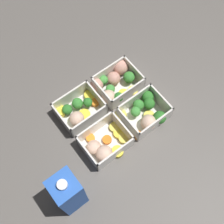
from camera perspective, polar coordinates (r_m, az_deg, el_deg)
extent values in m
plane|color=#56514C|center=(0.97, 0.00, -0.53)|extent=(4.00, 4.00, 0.00)
cube|color=silver|center=(1.01, 1.10, 4.50)|extent=(0.13, 0.11, 0.00)
cube|color=silver|center=(1.00, -0.67, 7.33)|extent=(0.13, 0.01, 0.06)
cube|color=silver|center=(0.96, 2.99, 3.24)|extent=(0.13, 0.01, 0.06)
cube|color=silver|center=(1.00, 4.02, 7.25)|extent=(0.01, 0.11, 0.06)
cube|color=silver|center=(0.96, -1.85, 3.31)|extent=(0.01, 0.11, 0.06)
sphere|color=tan|center=(1.01, 1.60, 8.21)|extent=(0.06, 0.06, 0.05)
cylinder|color=#49883F|center=(1.01, 3.06, 5.79)|extent=(0.01, 0.01, 0.01)
sphere|color=#388433|center=(0.99, 3.12, 6.37)|extent=(0.04, 0.04, 0.04)
cylinder|color=#519448|center=(0.99, -0.30, 3.73)|extent=(0.01, 0.01, 0.01)
sphere|color=#42933D|center=(0.97, -0.31, 4.21)|extent=(0.03, 0.03, 0.03)
sphere|color=tan|center=(1.00, 0.29, 6.18)|extent=(0.06, 0.06, 0.04)
sphere|color=tan|center=(0.99, -2.83, 4.96)|extent=(0.04, 0.04, 0.04)
sphere|color=beige|center=(0.96, -0.62, 2.81)|extent=(0.05, 0.05, 0.04)
cylinder|color=yellow|center=(0.99, 2.11, 3.29)|extent=(0.05, 0.05, 0.01)
cylinder|color=#DBC647|center=(0.99, 3.81, 3.89)|extent=(0.05, 0.05, 0.01)
cylinder|color=#407A37|center=(0.97, 1.20, 2.24)|extent=(0.01, 0.01, 0.02)
sphere|color=#2D7228|center=(0.96, 1.22, 2.77)|extent=(0.03, 0.03, 0.03)
cylinder|color=#519448|center=(1.01, -1.54, 5.39)|extent=(0.01, 0.01, 0.01)
sphere|color=#42933D|center=(0.99, -1.57, 5.90)|extent=(0.03, 0.03, 0.03)
cube|color=silver|center=(0.97, -5.74, -0.17)|extent=(0.13, 0.11, 0.00)
cube|color=silver|center=(0.97, -7.63, 2.71)|extent=(0.13, 0.01, 0.06)
cube|color=silver|center=(0.93, -4.11, -1.71)|extent=(0.13, 0.01, 0.06)
cube|color=silver|center=(0.96, -2.81, 2.66)|extent=(0.01, 0.11, 0.06)
cube|color=silver|center=(0.94, -9.07, -1.61)|extent=(0.01, 0.11, 0.06)
cylinder|color=#407A37|center=(0.97, -8.04, 0.02)|extent=(0.01, 0.01, 0.01)
sphere|color=#2D7228|center=(0.95, -8.19, 0.49)|extent=(0.03, 0.03, 0.03)
cylinder|color=#49883F|center=(0.97, -6.23, 1.11)|extent=(0.01, 0.01, 0.01)
sphere|color=#388433|center=(0.96, -6.34, 1.58)|extent=(0.03, 0.03, 0.03)
sphere|color=beige|center=(0.94, -6.46, -1.18)|extent=(0.06, 0.06, 0.04)
cylinder|color=yellow|center=(0.98, -4.04, 3.05)|extent=(0.05, 0.05, 0.02)
cylinder|color=yellow|center=(0.96, -5.09, -0.55)|extent=(0.05, 0.05, 0.01)
cylinder|color=#407A37|center=(0.97, -4.38, 1.30)|extent=(0.01, 0.01, 0.02)
sphere|color=#2D7228|center=(0.95, -4.46, 1.78)|extent=(0.03, 0.03, 0.03)
cylinder|color=yellow|center=(0.97, -9.43, 0.14)|extent=(0.04, 0.04, 0.02)
cylinder|color=orange|center=(0.97, -3.13, 1.75)|extent=(0.03, 0.03, 0.02)
cube|color=silver|center=(0.97, 5.77, -0.79)|extent=(0.13, 0.11, 0.00)
cube|color=silver|center=(0.95, 3.99, 2.12)|extent=(0.13, 0.01, 0.06)
cube|color=silver|center=(0.93, 7.93, -2.35)|extent=(0.13, 0.01, 0.06)
cube|color=silver|center=(0.96, 8.82, 2.03)|extent=(0.01, 0.11, 0.06)
cube|color=silver|center=(0.92, 2.92, -2.29)|extent=(0.01, 0.11, 0.06)
cylinder|color=#49883F|center=(0.97, 4.77, 0.79)|extent=(0.01, 0.01, 0.02)
sphere|color=#388433|center=(0.95, 4.86, 1.30)|extent=(0.03, 0.03, 0.03)
cylinder|color=#DBC647|center=(0.96, 6.77, -0.71)|extent=(0.04, 0.04, 0.01)
sphere|color=beige|center=(0.93, 6.67, -1.87)|extent=(0.06, 0.06, 0.05)
cylinder|color=#407A37|center=(0.96, 8.53, -1.46)|extent=(0.01, 0.01, 0.01)
sphere|color=#2D7228|center=(0.94, 8.70, -0.98)|extent=(0.04, 0.04, 0.04)
cylinder|color=#407A37|center=(0.97, 6.68, 1.02)|extent=(0.01, 0.01, 0.01)
sphere|color=#2D7228|center=(0.96, 6.81, 1.52)|extent=(0.04, 0.04, 0.04)
cylinder|color=orange|center=(0.94, 4.61, -4.22)|extent=(0.03, 0.03, 0.01)
cylinder|color=#407A37|center=(0.98, 6.47, 2.25)|extent=(0.01, 0.01, 0.01)
sphere|color=#2D7228|center=(0.97, 6.60, 2.77)|extent=(0.04, 0.04, 0.04)
cylinder|color=#DBC647|center=(0.95, 1.59, -0.58)|extent=(0.04, 0.04, 0.02)
cylinder|color=#519448|center=(0.96, 4.25, -0.41)|extent=(0.01, 0.01, 0.02)
sphere|color=#42933D|center=(0.94, 4.33, 0.08)|extent=(0.03, 0.03, 0.03)
cube|color=silver|center=(0.93, -1.20, -5.88)|extent=(0.13, 0.11, 0.00)
cube|color=silver|center=(0.92, -3.14, -2.92)|extent=(0.13, 0.01, 0.06)
cube|color=silver|center=(0.89, 0.75, -7.74)|extent=(0.13, 0.01, 0.06)
cube|color=silver|center=(0.92, 1.94, -3.00)|extent=(0.01, 0.11, 0.06)
cube|color=silver|center=(0.89, -4.51, -7.64)|extent=(0.01, 0.11, 0.06)
cylinder|color=yellow|center=(0.93, 1.22, -3.92)|extent=(0.04, 0.04, 0.01)
sphere|color=beige|center=(0.89, -1.47, -7.58)|extent=(0.07, 0.07, 0.05)
sphere|color=beige|center=(0.90, -3.34, -6.45)|extent=(0.06, 0.06, 0.04)
cylinder|color=#DBC647|center=(0.94, 0.42, -2.79)|extent=(0.04, 0.04, 0.01)
cylinder|color=#DBC647|center=(0.93, 2.27, -4.78)|extent=(0.05, 0.05, 0.01)
cylinder|color=yellow|center=(0.91, 1.00, -7.26)|extent=(0.05, 0.05, 0.02)
cylinder|color=orange|center=(0.93, -3.95, -4.80)|extent=(0.03, 0.03, 0.01)
cylinder|color=orange|center=(0.93, -0.92, -5.11)|extent=(0.04, 0.04, 0.01)
cube|color=blue|center=(0.81, -8.01, -14.38)|extent=(0.07, 0.07, 0.19)
cylinder|color=white|center=(0.71, -9.07, -13.01)|extent=(0.02, 0.02, 0.01)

